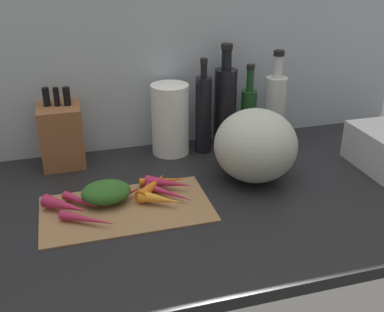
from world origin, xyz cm
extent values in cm
cube|color=black|center=(0.00, 0.00, -1.50)|extent=(170.00, 80.00, 3.00)
cube|color=#ADB7C1|center=(0.00, 38.50, 30.00)|extent=(170.00, 3.00, 60.00)
cube|color=#997047|center=(-19.37, -1.74, 0.40)|extent=(43.30, 24.18, 0.80)
cone|color=#B2264C|center=(-7.55, -0.44, 1.93)|extent=(11.48, 12.15, 2.25)
cone|color=#B2264C|center=(-30.20, 2.14, 1.98)|extent=(9.87, 10.46, 2.35)
cone|color=#B2264C|center=(-34.34, 0.15, 2.58)|extent=(12.06, 10.89, 3.55)
cone|color=orange|center=(-7.42, 7.39, 1.98)|extent=(13.68, 3.83, 2.36)
cone|color=orange|center=(-10.52, -3.17, 2.42)|extent=(11.45, 9.05, 3.24)
cone|color=#B2264C|center=(-6.68, 4.58, 2.45)|extent=(12.86, 8.96, 3.30)
cone|color=red|center=(-19.47, 2.24, 2.25)|extent=(11.59, 6.85, 2.90)
cone|color=orange|center=(-11.17, 4.37, 2.56)|extent=(11.52, 12.96, 3.53)
cone|color=#B2264C|center=(-29.39, -6.82, 1.93)|extent=(13.72, 9.85, 2.26)
ellipsoid|color=#2D6023|center=(-23.86, 2.48, 3.52)|extent=(12.86, 9.89, 5.44)
ellipsoid|color=#B2B7A8|center=(18.83, 5.24, 10.37)|extent=(23.54, 23.46, 20.74)
cube|color=brown|center=(-33.55, 31.48, 9.32)|extent=(12.41, 15.28, 18.63)
cylinder|color=black|center=(-36.45, 31.60, 21.38)|extent=(2.06, 2.06, 5.50)
cylinder|color=black|center=(-33.55, 30.89, 21.38)|extent=(1.71, 1.71, 5.50)
cylinder|color=black|center=(-30.66, 30.51, 21.38)|extent=(2.07, 2.07, 5.50)
cylinder|color=white|center=(0.16, 29.50, 11.30)|extent=(11.84, 11.84, 22.59)
cylinder|color=black|center=(10.28, 27.42, 12.34)|extent=(5.04, 5.04, 24.69)
cylinder|color=black|center=(10.28, 27.42, 26.84)|extent=(2.01, 2.01, 4.30)
cylinder|color=black|center=(10.28, 27.42, 29.79)|extent=(2.31, 2.31, 1.60)
cylinder|color=black|center=(18.51, 30.08, 12.92)|extent=(7.24, 7.24, 25.84)
cylinder|color=black|center=(18.51, 30.08, 29.07)|extent=(3.21, 3.21, 6.46)
cylinder|color=black|center=(18.51, 30.08, 33.10)|extent=(3.70, 3.70, 1.60)
cylinder|color=#19421E|center=(26.29, 28.96, 9.32)|extent=(5.17, 5.17, 18.64)
cylinder|color=#19421E|center=(26.29, 28.96, 22.09)|extent=(2.27, 2.27, 6.90)
cylinder|color=black|center=(26.29, 28.96, 26.34)|extent=(2.62, 2.62, 1.60)
cylinder|color=silver|center=(34.58, 26.71, 11.49)|extent=(6.98, 6.98, 22.99)
cylinder|color=silver|center=(34.58, 26.71, 26.47)|extent=(3.00, 3.00, 6.97)
cylinder|color=black|center=(34.58, 26.71, 30.76)|extent=(3.45, 3.45, 1.60)
camera|label=1|loc=(-31.44, -105.03, 63.74)|focal=43.63mm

